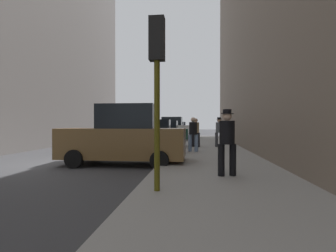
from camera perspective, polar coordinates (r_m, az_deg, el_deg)
name	(u,v)px	position (r m, az deg, el deg)	size (l,w,h in m)	color
ground_plane	(58,163)	(11.11, -22.74, -7.51)	(120.00, 120.00, 0.00)	#38383A
sidewalk	(215,164)	(9.77, 10.19, -8.14)	(4.00, 40.00, 0.15)	gray
parked_bronze_suv	(125,137)	(9.96, -9.43, -2.43)	(4.60, 2.07, 2.25)	brown
parked_silver_sedan	(152,135)	(15.94, -3.54, -1.98)	(4.25, 2.16, 1.79)	#B7BABF
parked_dark_green_sedan	(164,132)	(22.26, -0.81, -1.26)	(4.24, 2.13, 1.79)	#193828
parked_white_van	(171,128)	(27.94, 0.59, -0.52)	(4.67, 2.20, 2.25)	silver
parked_red_hatchback	(175,129)	(33.84, 1.55, -0.65)	(4.22, 2.10, 1.79)	#B2191E
parked_gray_coupe	(178,128)	(40.20, 2.26, -0.46)	(4.25, 2.15, 1.79)	slate
fire_hydrant	(179,144)	(13.17, 2.33, -4.04)	(0.42, 0.22, 0.70)	red
traffic_light	(157,65)	(5.58, -2.41, 13.08)	(0.32, 0.32, 3.60)	#514C0F
pedestrian_in_jeans	(193,132)	(13.15, 5.49, -1.40)	(0.52, 0.45, 1.71)	#728CB2
pedestrian_in_tan_coat	(196,131)	(15.86, 6.06, -1.07)	(0.51, 0.42, 1.71)	black
pedestrian_with_fedora	(227,139)	(7.16, 12.73, -2.76)	(0.53, 0.48, 1.78)	black
pedestrian_with_beanie	(219,130)	(16.07, 11.06, -0.94)	(0.53, 0.49, 1.78)	#333338
rolling_suitcase	(181,146)	(12.52, 2.78, -4.30)	(0.40, 0.59, 1.04)	black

